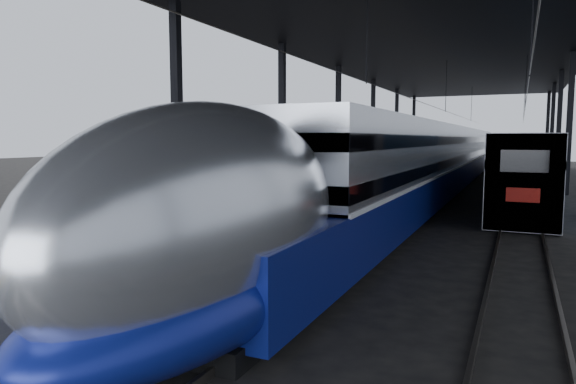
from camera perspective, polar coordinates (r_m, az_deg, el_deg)
The scene contains 8 objects.
ground at distance 14.38m, azimuth -4.99°, elevation -8.57°, with size 160.00×160.00×0.00m, color black.
platform at distance 33.89m, azimuth 6.47°, elevation 0.67°, with size 6.00×80.00×1.00m, color #4C4C4F.
yellow_strip at distance 33.10m, azimuth 11.10°, elevation 1.35°, with size 0.30×80.00×0.01m, color gold.
rails at distance 32.40m, azimuth 20.05°, elevation -0.64°, with size 6.52×80.00×0.16m.
canopy at distance 32.97m, azimuth 15.96°, elevation 15.36°, with size 18.00×75.00×9.47m.
tgv_train at distance 35.48m, azimuth 16.50°, elevation 3.21°, with size 3.06×65.20×4.38m.
second_train at distance 48.27m, azimuth 24.56°, elevation 3.44°, with size 2.77×56.05×3.81m.
child at distance 13.29m, azimuth -11.84°, elevation -3.30°, with size 0.36×0.24×0.99m, color #492B18.
Camera 1 is at (6.84, -12.13, 3.60)m, focal length 32.00 mm.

